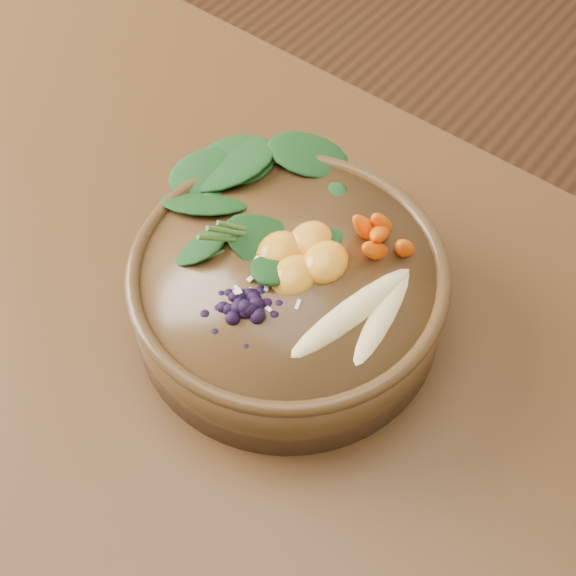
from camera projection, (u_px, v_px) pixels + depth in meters
name	position (u px, v px, depth m)	size (l,w,h in m)	color
dining_table	(150.00, 402.00, 0.84)	(1.60, 0.90, 0.75)	#331C0C
stoneware_bowl	(288.00, 294.00, 0.76)	(0.30, 0.30, 0.08)	#4F361A
kale_heap	(290.00, 190.00, 0.76)	(0.19, 0.17, 0.04)	#154515
carrot_cluster	(390.00, 215.00, 0.72)	(0.06, 0.06, 0.08)	#FE5D02
banana_halves	(369.00, 305.00, 0.69)	(0.08, 0.17, 0.03)	#E0CC84
mandarin_cluster	(302.00, 246.00, 0.73)	(0.09, 0.09, 0.03)	orange
blueberry_pile	(247.00, 301.00, 0.69)	(0.14, 0.10, 0.04)	black
coconut_flakes	(276.00, 282.00, 0.72)	(0.09, 0.07, 0.01)	white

